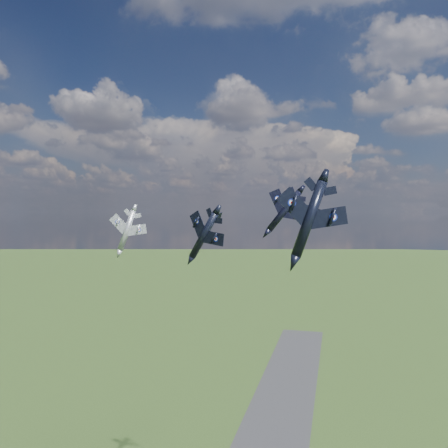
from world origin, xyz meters
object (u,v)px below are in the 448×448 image
(jet_lead_navy, at_px, (204,235))
(jet_right_navy, at_px, (309,219))
(jet_high_navy, at_px, (284,211))
(jet_left_silver, at_px, (127,230))

(jet_lead_navy, relative_size, jet_right_navy, 1.07)
(jet_high_navy, bearing_deg, jet_right_navy, -89.86)
(jet_lead_navy, bearing_deg, jet_high_navy, 68.02)
(jet_right_navy, relative_size, jet_high_navy, 0.93)
(jet_right_navy, bearing_deg, jet_lead_navy, 117.19)
(jet_lead_navy, height_order, jet_right_navy, jet_right_navy)
(jet_high_navy, relative_size, jet_left_silver, 1.24)
(jet_right_navy, xyz_separation_m, jet_high_navy, (-8.32, 42.80, 1.10))
(jet_lead_navy, height_order, jet_high_navy, jet_high_navy)
(jet_lead_navy, distance_m, jet_right_navy, 36.39)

